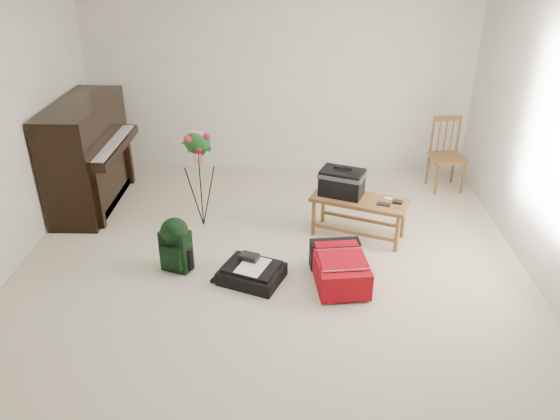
{
  "coord_description": "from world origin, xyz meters",
  "views": [
    {
      "loc": [
        0.22,
        -4.26,
        3.0
      ],
      "look_at": [
        0.09,
        0.35,
        0.59
      ],
      "focal_mm": 35.0,
      "sensor_mm": 36.0,
      "label": 1
    }
  ],
  "objects_px": {
    "piano": "(89,157)",
    "red_suitcase": "(340,266)",
    "flower_stand": "(200,180)",
    "bench": "(346,190)",
    "dining_chair": "(447,155)",
    "green_backpack": "(175,242)",
    "black_duffel": "(252,272)"
  },
  "relations": [
    {
      "from": "piano",
      "to": "dining_chair",
      "type": "relative_size",
      "value": 1.66
    },
    {
      "from": "piano",
      "to": "bench",
      "type": "xyz_separation_m",
      "value": [
        2.95,
        -0.69,
        -0.05
      ]
    },
    {
      "from": "piano",
      "to": "red_suitcase",
      "type": "distance_m",
      "value": 3.26
    },
    {
      "from": "red_suitcase",
      "to": "flower_stand",
      "type": "height_order",
      "value": "flower_stand"
    },
    {
      "from": "bench",
      "to": "dining_chair",
      "type": "xyz_separation_m",
      "value": [
        1.36,
        1.27,
        -0.1
      ]
    },
    {
      "from": "dining_chair",
      "to": "red_suitcase",
      "type": "relative_size",
      "value": 1.22
    },
    {
      "from": "bench",
      "to": "green_backpack",
      "type": "height_order",
      "value": "bench"
    },
    {
      "from": "green_backpack",
      "to": "flower_stand",
      "type": "bearing_deg",
      "value": 103.37
    },
    {
      "from": "flower_stand",
      "to": "red_suitcase",
      "type": "bearing_deg",
      "value": -17.02
    },
    {
      "from": "dining_chair",
      "to": "red_suitcase",
      "type": "bearing_deg",
      "value": -131.56
    },
    {
      "from": "red_suitcase",
      "to": "black_duffel",
      "type": "relative_size",
      "value": 1.1
    },
    {
      "from": "flower_stand",
      "to": "dining_chair",
      "type": "bearing_deg",
      "value": 38.58
    },
    {
      "from": "piano",
      "to": "bench",
      "type": "height_order",
      "value": "piano"
    },
    {
      "from": "dining_chair",
      "to": "green_backpack",
      "type": "height_order",
      "value": "dining_chair"
    },
    {
      "from": "piano",
      "to": "black_duffel",
      "type": "height_order",
      "value": "piano"
    },
    {
      "from": "black_duffel",
      "to": "green_backpack",
      "type": "bearing_deg",
      "value": -171.07
    },
    {
      "from": "bench",
      "to": "dining_chair",
      "type": "distance_m",
      "value": 1.86
    },
    {
      "from": "black_duffel",
      "to": "piano",
      "type": "bearing_deg",
      "value": 163.58
    },
    {
      "from": "dining_chair",
      "to": "green_backpack",
      "type": "distance_m",
      "value": 3.63
    },
    {
      "from": "dining_chair",
      "to": "black_duffel",
      "type": "xyz_separation_m",
      "value": [
        -2.3,
        -2.14,
        -0.36
      ]
    },
    {
      "from": "piano",
      "to": "red_suitcase",
      "type": "height_order",
      "value": "piano"
    },
    {
      "from": "red_suitcase",
      "to": "flower_stand",
      "type": "relative_size",
      "value": 0.65
    },
    {
      "from": "piano",
      "to": "dining_chair",
      "type": "height_order",
      "value": "piano"
    },
    {
      "from": "piano",
      "to": "flower_stand",
      "type": "xyz_separation_m",
      "value": [
        1.39,
        -0.5,
        -0.04
      ]
    },
    {
      "from": "red_suitcase",
      "to": "black_duffel",
      "type": "height_order",
      "value": "red_suitcase"
    },
    {
      "from": "bench",
      "to": "red_suitcase",
      "type": "relative_size",
      "value": 1.45
    },
    {
      "from": "red_suitcase",
      "to": "black_duffel",
      "type": "bearing_deg",
      "value": 174.85
    },
    {
      "from": "piano",
      "to": "green_backpack",
      "type": "bearing_deg",
      "value": -47.76
    },
    {
      "from": "red_suitcase",
      "to": "bench",
      "type": "bearing_deg",
      "value": 75.32
    },
    {
      "from": "black_duffel",
      "to": "flower_stand",
      "type": "bearing_deg",
      "value": 141.99
    },
    {
      "from": "piano",
      "to": "red_suitcase",
      "type": "relative_size",
      "value": 2.02
    },
    {
      "from": "piano",
      "to": "dining_chair",
      "type": "bearing_deg",
      "value": 7.6
    }
  ]
}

